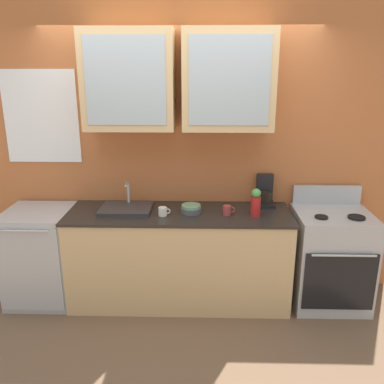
{
  "coord_description": "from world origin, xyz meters",
  "views": [
    {
      "loc": [
        0.21,
        -3.45,
        2.16
      ],
      "look_at": [
        0.12,
        0.0,
        1.08
      ],
      "focal_mm": 37.99,
      "sensor_mm": 36.0,
      "label": 1
    }
  ],
  "objects": [
    {
      "name": "counter",
      "position": [
        0.0,
        0.0,
        0.45
      ],
      "size": [
        2.03,
        0.65,
        0.89
      ],
      "color": "tan",
      "rests_on": "ground_plane"
    },
    {
      "name": "sink_faucet",
      "position": [
        -0.49,
        0.05,
        0.91
      ],
      "size": [
        0.47,
        0.36,
        0.23
      ],
      "color": "#2D2D30",
      "rests_on": "counter"
    },
    {
      "name": "coffee_maker",
      "position": [
        0.81,
        0.24,
        1.0
      ],
      "size": [
        0.17,
        0.2,
        0.29
      ],
      "color": "black",
      "rests_on": "counter"
    },
    {
      "name": "ground_plane",
      "position": [
        0.0,
        0.0,
        0.0
      ],
      "size": [
        10.0,
        10.0,
        0.0
      ],
      "primitive_type": "plane",
      "color": "brown"
    },
    {
      "name": "vase",
      "position": [
        0.68,
        -0.07,
        1.01
      ],
      "size": [
        0.09,
        0.09,
        0.25
      ],
      "color": "#B21E1E",
      "rests_on": "counter"
    },
    {
      "name": "cup_near_sink",
      "position": [
        -0.14,
        -0.09,
        0.93
      ],
      "size": [
        0.11,
        0.08,
        0.08
      ],
      "color": "silver",
      "rests_on": "counter"
    },
    {
      "name": "cup_near_bowls",
      "position": [
        0.43,
        -0.05,
        0.93
      ],
      "size": [
        0.11,
        0.07,
        0.09
      ],
      "color": "#993838",
      "rests_on": "counter"
    },
    {
      "name": "back_wall_unit",
      "position": [
        -0.01,
        0.3,
        1.57
      ],
      "size": [
        4.19,
        0.49,
        2.72
      ],
      "color": "#B76638",
      "rests_on": "ground_plane"
    },
    {
      "name": "dishwasher",
      "position": [
        -1.31,
        -0.0,
        0.45
      ],
      "size": [
        0.6,
        0.63,
        0.89
      ],
      "color": "#ADAFB5",
      "rests_on": "ground_plane"
    },
    {
      "name": "stove_range",
      "position": [
        1.4,
        -0.0,
        0.45
      ],
      "size": [
        0.68,
        0.65,
        1.07
      ],
      "color": "#ADAFB5",
      "rests_on": "ground_plane"
    },
    {
      "name": "bowl_stack",
      "position": [
        0.11,
        -0.0,
        0.93
      ],
      "size": [
        0.19,
        0.19,
        0.07
      ],
      "color": "#4C4C54",
      "rests_on": "counter"
    }
  ]
}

